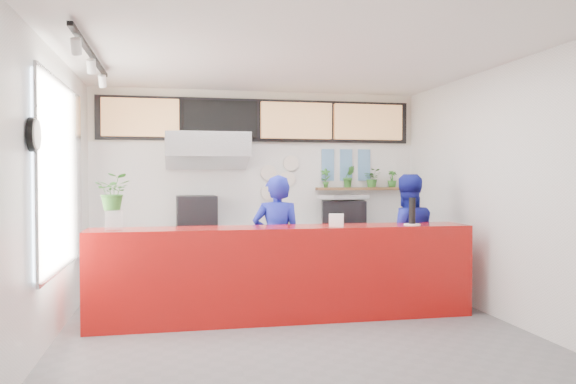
# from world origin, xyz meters

# --- Properties ---
(floor) EXTENTS (5.00, 5.00, 0.00)m
(floor) POSITION_xyz_m (0.00, 0.00, 0.00)
(floor) COLOR slate
(floor) RESTS_ON ground
(ceiling) EXTENTS (5.00, 5.00, 0.00)m
(ceiling) POSITION_xyz_m (0.00, 0.00, 3.00)
(ceiling) COLOR silver
(wall_back) EXTENTS (5.00, 0.00, 5.00)m
(wall_back) POSITION_xyz_m (0.00, 2.50, 1.50)
(wall_back) COLOR white
(wall_back) RESTS_ON ground
(wall_left) EXTENTS (0.00, 5.00, 5.00)m
(wall_left) POSITION_xyz_m (-2.50, 0.00, 1.50)
(wall_left) COLOR white
(wall_left) RESTS_ON ground
(wall_right) EXTENTS (0.00, 5.00, 5.00)m
(wall_right) POSITION_xyz_m (2.50, 0.00, 1.50)
(wall_right) COLOR white
(wall_right) RESTS_ON ground
(service_counter) EXTENTS (4.50, 0.60, 1.10)m
(service_counter) POSITION_xyz_m (0.00, 0.40, 0.55)
(service_counter) COLOR #A40E0B
(service_counter) RESTS_ON ground
(cream_band) EXTENTS (5.00, 0.02, 0.80)m
(cream_band) POSITION_xyz_m (0.00, 2.49, 2.60)
(cream_band) COLOR beige
(cream_band) RESTS_ON wall_back
(prep_bench) EXTENTS (1.80, 0.60, 0.90)m
(prep_bench) POSITION_xyz_m (-0.80, 2.20, 0.45)
(prep_bench) COLOR #B2B5BA
(prep_bench) RESTS_ON ground
(panini_oven) EXTENTS (0.58, 0.58, 0.51)m
(panini_oven) POSITION_xyz_m (-0.96, 2.20, 1.16)
(panini_oven) COLOR black
(panini_oven) RESTS_ON prep_bench
(extraction_hood) EXTENTS (1.20, 0.70, 0.35)m
(extraction_hood) POSITION_xyz_m (-0.80, 2.15, 2.15)
(extraction_hood) COLOR #B2B5BA
(extraction_hood) RESTS_ON ceiling
(hood_lip) EXTENTS (1.20, 0.69, 0.31)m
(hood_lip) POSITION_xyz_m (-0.80, 2.15, 1.95)
(hood_lip) COLOR #B2B5BA
(hood_lip) RESTS_ON ceiling
(right_bench) EXTENTS (1.80, 0.60, 0.90)m
(right_bench) POSITION_xyz_m (1.50, 2.20, 0.45)
(right_bench) COLOR #B2B5BA
(right_bench) RESTS_ON ground
(espresso_machine) EXTENTS (0.74, 0.60, 0.42)m
(espresso_machine) POSITION_xyz_m (1.27, 2.20, 1.11)
(espresso_machine) COLOR black
(espresso_machine) RESTS_ON right_bench
(espresso_tray) EXTENTS (0.77, 0.65, 0.06)m
(espresso_tray) POSITION_xyz_m (1.27, 2.20, 1.38)
(espresso_tray) COLOR silver
(espresso_tray) RESTS_ON espresso_machine
(herb_shelf) EXTENTS (1.40, 0.18, 0.04)m
(herb_shelf) POSITION_xyz_m (1.60, 2.40, 1.50)
(herb_shelf) COLOR brown
(herb_shelf) RESTS_ON wall_back
(menu_board_far_left) EXTENTS (1.10, 0.10, 0.55)m
(menu_board_far_left) POSITION_xyz_m (-1.75, 2.38, 2.55)
(menu_board_far_left) COLOR tan
(menu_board_far_left) RESTS_ON wall_back
(menu_board_mid_left) EXTENTS (1.10, 0.10, 0.55)m
(menu_board_mid_left) POSITION_xyz_m (-0.59, 2.38, 2.55)
(menu_board_mid_left) COLOR black
(menu_board_mid_left) RESTS_ON wall_back
(menu_board_mid_right) EXTENTS (1.10, 0.10, 0.55)m
(menu_board_mid_right) POSITION_xyz_m (0.57, 2.38, 2.55)
(menu_board_mid_right) COLOR tan
(menu_board_mid_right) RESTS_ON wall_back
(menu_board_far_right) EXTENTS (1.10, 0.10, 0.55)m
(menu_board_far_right) POSITION_xyz_m (1.73, 2.38, 2.55)
(menu_board_far_right) COLOR tan
(menu_board_far_right) RESTS_ON wall_back
(soffit) EXTENTS (4.80, 0.04, 0.65)m
(soffit) POSITION_xyz_m (0.00, 2.46, 2.55)
(soffit) COLOR black
(soffit) RESTS_ON wall_back
(window_pane) EXTENTS (0.04, 2.20, 1.90)m
(window_pane) POSITION_xyz_m (-2.47, 0.30, 1.70)
(window_pane) COLOR silver
(window_pane) RESTS_ON wall_left
(window_frame) EXTENTS (0.03, 2.30, 2.00)m
(window_frame) POSITION_xyz_m (-2.45, 0.30, 1.70)
(window_frame) COLOR #B2B5BA
(window_frame) RESTS_ON wall_left
(wall_clock_rim) EXTENTS (0.05, 0.30, 0.30)m
(wall_clock_rim) POSITION_xyz_m (-2.46, -0.90, 2.05)
(wall_clock_rim) COLOR black
(wall_clock_rim) RESTS_ON wall_left
(wall_clock_face) EXTENTS (0.02, 0.26, 0.26)m
(wall_clock_face) POSITION_xyz_m (-2.43, -0.90, 2.05)
(wall_clock_face) COLOR white
(wall_clock_face) RESTS_ON wall_left
(track_rail) EXTENTS (0.05, 2.40, 0.04)m
(track_rail) POSITION_xyz_m (-2.10, 0.00, 2.94)
(track_rail) COLOR black
(track_rail) RESTS_ON ceiling
(dec_plate_a) EXTENTS (0.24, 0.03, 0.24)m
(dec_plate_a) POSITION_xyz_m (0.15, 2.47, 1.75)
(dec_plate_a) COLOR silver
(dec_plate_a) RESTS_ON wall_back
(dec_plate_b) EXTENTS (0.24, 0.03, 0.24)m
(dec_plate_b) POSITION_xyz_m (0.45, 2.47, 1.65)
(dec_plate_b) COLOR silver
(dec_plate_b) RESTS_ON wall_back
(dec_plate_c) EXTENTS (0.24, 0.03, 0.24)m
(dec_plate_c) POSITION_xyz_m (0.15, 2.47, 1.45)
(dec_plate_c) COLOR silver
(dec_plate_c) RESTS_ON wall_back
(dec_plate_d) EXTENTS (0.24, 0.03, 0.24)m
(dec_plate_d) POSITION_xyz_m (0.50, 2.47, 1.90)
(dec_plate_d) COLOR silver
(dec_plate_d) RESTS_ON wall_back
(photo_frame_a) EXTENTS (0.20, 0.02, 0.25)m
(photo_frame_a) POSITION_xyz_m (1.10, 2.48, 2.00)
(photo_frame_a) COLOR #598CBF
(photo_frame_a) RESTS_ON wall_back
(photo_frame_b) EXTENTS (0.20, 0.02, 0.25)m
(photo_frame_b) POSITION_xyz_m (1.40, 2.48, 2.00)
(photo_frame_b) COLOR #598CBF
(photo_frame_b) RESTS_ON wall_back
(photo_frame_c) EXTENTS (0.20, 0.02, 0.25)m
(photo_frame_c) POSITION_xyz_m (1.70, 2.48, 2.00)
(photo_frame_c) COLOR #598CBF
(photo_frame_c) RESTS_ON wall_back
(photo_frame_d) EXTENTS (0.20, 0.02, 0.25)m
(photo_frame_d) POSITION_xyz_m (1.10, 2.48, 1.75)
(photo_frame_d) COLOR #598CBF
(photo_frame_d) RESTS_ON wall_back
(photo_frame_e) EXTENTS (0.20, 0.02, 0.25)m
(photo_frame_e) POSITION_xyz_m (1.40, 2.48, 1.75)
(photo_frame_e) COLOR #598CBF
(photo_frame_e) RESTS_ON wall_back
(photo_frame_f) EXTENTS (0.20, 0.02, 0.25)m
(photo_frame_f) POSITION_xyz_m (1.70, 2.48, 1.75)
(photo_frame_f) COLOR #598CBF
(photo_frame_f) RESTS_ON wall_back
(staff_center) EXTENTS (0.69, 0.52, 1.71)m
(staff_center) POSITION_xyz_m (0.00, 0.92, 0.85)
(staff_center) COLOR #161D98
(staff_center) RESTS_ON ground
(staff_right) EXTENTS (0.92, 0.76, 1.72)m
(staff_right) POSITION_xyz_m (1.74, 0.88, 0.86)
(staff_right) COLOR #161D98
(staff_right) RESTS_ON ground
(herb_a) EXTENTS (0.18, 0.15, 0.30)m
(herb_a) POSITION_xyz_m (1.04, 2.40, 1.67)
(herb_a) COLOR #2F6F26
(herb_a) RESTS_ON herb_shelf
(herb_b) EXTENTS (0.19, 0.16, 0.34)m
(herb_b) POSITION_xyz_m (1.42, 2.40, 1.69)
(herb_b) COLOR #2F6F26
(herb_b) RESTS_ON herb_shelf
(herb_c) EXTENTS (0.33, 0.30, 0.30)m
(herb_c) POSITION_xyz_m (1.81, 2.40, 1.67)
(herb_c) COLOR #2F6F26
(herb_c) RESTS_ON herb_shelf
(herb_d) EXTENTS (0.15, 0.13, 0.27)m
(herb_d) POSITION_xyz_m (2.14, 2.40, 1.65)
(herb_d) COLOR #2F6F26
(herb_d) RESTS_ON herb_shelf
(glass_vase) EXTENTS (0.22, 0.22, 0.23)m
(glass_vase) POSITION_xyz_m (-1.92, 0.31, 1.22)
(glass_vase) COLOR white
(glass_vase) RESTS_ON service_counter
(basil_vase) EXTENTS (0.38, 0.34, 0.41)m
(basil_vase) POSITION_xyz_m (-1.92, 0.31, 1.52)
(basil_vase) COLOR #2F6F26
(basil_vase) RESTS_ON glass_vase
(napkin_holder) EXTENTS (0.19, 0.16, 0.15)m
(napkin_holder) POSITION_xyz_m (0.61, 0.32, 1.17)
(napkin_holder) COLOR white
(napkin_holder) RESTS_ON service_counter
(white_plate) EXTENTS (0.24, 0.24, 0.02)m
(white_plate) POSITION_xyz_m (1.57, 0.31, 1.11)
(white_plate) COLOR white
(white_plate) RESTS_ON service_counter
(pepper_mill) EXTENTS (0.09, 0.09, 0.32)m
(pepper_mill) POSITION_xyz_m (1.57, 0.31, 1.27)
(pepper_mill) COLOR black
(pepper_mill) RESTS_ON white_plate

